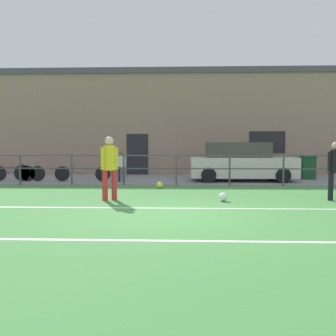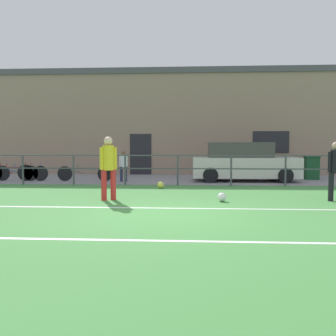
{
  "view_description": "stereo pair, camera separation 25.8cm",
  "coord_description": "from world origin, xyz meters",
  "px_view_note": "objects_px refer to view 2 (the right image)",
  "views": [
    {
      "loc": [
        0.23,
        -7.94,
        1.49
      ],
      "look_at": [
        -0.23,
        3.66,
        0.8
      ],
      "focal_mm": 39.62,
      "sensor_mm": 36.0,
      "label": 1
    },
    {
      "loc": [
        0.48,
        -7.92,
        1.49
      ],
      "look_at": [
        -0.23,
        3.66,
        0.8
      ],
      "focal_mm": 39.62,
      "sensor_mm": 36.0,
      "label": 2
    }
  ],
  "objects_px": {
    "player_goalkeeper": "(336,168)",
    "player_striker": "(108,164)",
    "soccer_ball_match": "(222,197)",
    "bicycle_parked_3": "(85,173)",
    "soccer_ball_spare": "(161,185)",
    "parked_car_red": "(243,163)",
    "bicycle_parked_1": "(7,172)",
    "trash_bin_0": "(312,168)",
    "spectator_child": "(123,164)",
    "bicycle_parked_2": "(21,173)",
    "bicycle_parked_4": "(13,173)"
  },
  "relations": [
    {
      "from": "player_goalkeeper",
      "to": "player_striker",
      "type": "xyz_separation_m",
      "value": [
        -6.15,
        -0.19,
        0.08
      ]
    },
    {
      "from": "soccer_ball_match",
      "to": "bicycle_parked_3",
      "type": "distance_m",
      "value": 7.39
    },
    {
      "from": "player_striker",
      "to": "soccer_ball_spare",
      "type": "height_order",
      "value": "player_striker"
    },
    {
      "from": "player_striker",
      "to": "bicycle_parked_3",
      "type": "bearing_deg",
      "value": 87.44
    },
    {
      "from": "soccer_ball_spare",
      "to": "bicycle_parked_3",
      "type": "relative_size",
      "value": 0.1
    },
    {
      "from": "soccer_ball_spare",
      "to": "parked_car_red",
      "type": "relative_size",
      "value": 0.05
    },
    {
      "from": "parked_car_red",
      "to": "bicycle_parked_1",
      "type": "bearing_deg",
      "value": -177.17
    },
    {
      "from": "player_goalkeeper",
      "to": "trash_bin_0",
      "type": "relative_size",
      "value": 1.57
    },
    {
      "from": "player_striker",
      "to": "spectator_child",
      "type": "relative_size",
      "value": 1.36
    },
    {
      "from": "parked_car_red",
      "to": "bicycle_parked_3",
      "type": "height_order",
      "value": "parked_car_red"
    },
    {
      "from": "bicycle_parked_1",
      "to": "bicycle_parked_2",
      "type": "relative_size",
      "value": 1.0
    },
    {
      "from": "soccer_ball_match",
      "to": "bicycle_parked_3",
      "type": "xyz_separation_m",
      "value": [
        -5.25,
        5.2,
        0.23
      ]
    },
    {
      "from": "trash_bin_0",
      "to": "player_striker",
      "type": "bearing_deg",
      "value": -139.2
    },
    {
      "from": "player_goalkeeper",
      "to": "bicycle_parked_3",
      "type": "height_order",
      "value": "player_goalkeeper"
    },
    {
      "from": "parked_car_red",
      "to": "spectator_child",
      "type": "bearing_deg",
      "value": -173.9
    },
    {
      "from": "player_striker",
      "to": "spectator_child",
      "type": "distance_m",
      "value": 5.1
    },
    {
      "from": "player_striker",
      "to": "parked_car_red",
      "type": "xyz_separation_m",
      "value": [
        4.46,
        5.6,
        -0.21
      ]
    },
    {
      "from": "soccer_ball_spare",
      "to": "bicycle_parked_1",
      "type": "height_order",
      "value": "bicycle_parked_1"
    },
    {
      "from": "trash_bin_0",
      "to": "bicycle_parked_3",
      "type": "bearing_deg",
      "value": -171.79
    },
    {
      "from": "soccer_ball_spare",
      "to": "bicycle_parked_4",
      "type": "distance_m",
      "value": 6.8
    },
    {
      "from": "bicycle_parked_2",
      "to": "bicycle_parked_3",
      "type": "distance_m",
      "value": 2.71
    },
    {
      "from": "trash_bin_0",
      "to": "soccer_ball_spare",
      "type": "bearing_deg",
      "value": -150.31
    },
    {
      "from": "player_goalkeeper",
      "to": "bicycle_parked_4",
      "type": "relative_size",
      "value": 0.73
    },
    {
      "from": "spectator_child",
      "to": "bicycle_parked_1",
      "type": "bearing_deg",
      "value": 4.9
    },
    {
      "from": "player_striker",
      "to": "soccer_ball_match",
      "type": "bearing_deg",
      "value": -27.11
    },
    {
      "from": "parked_car_red",
      "to": "bicycle_parked_4",
      "type": "bearing_deg",
      "value": -177.09
    },
    {
      "from": "player_striker",
      "to": "trash_bin_0",
      "type": "distance_m",
      "value": 9.97
    },
    {
      "from": "player_striker",
      "to": "bicycle_parked_3",
      "type": "xyz_separation_m",
      "value": [
        -2.15,
        5.11,
        -0.64
      ]
    },
    {
      "from": "spectator_child",
      "to": "bicycle_parked_3",
      "type": "relative_size",
      "value": 0.55
    },
    {
      "from": "player_striker",
      "to": "bicycle_parked_3",
      "type": "relative_size",
      "value": 0.75
    },
    {
      "from": "bicycle_parked_3",
      "to": "player_striker",
      "type": "bearing_deg",
      "value": -67.15
    },
    {
      "from": "parked_car_red",
      "to": "trash_bin_0",
      "type": "relative_size",
      "value": 4.24
    },
    {
      "from": "spectator_child",
      "to": "parked_car_red",
      "type": "relative_size",
      "value": 0.3
    },
    {
      "from": "bicycle_parked_4",
      "to": "bicycle_parked_1",
      "type": "bearing_deg",
      "value": -180.0
    },
    {
      "from": "soccer_ball_match",
      "to": "trash_bin_0",
      "type": "relative_size",
      "value": 0.23
    },
    {
      "from": "player_goalkeeper",
      "to": "soccer_ball_match",
      "type": "bearing_deg",
      "value": -2.07
    },
    {
      "from": "parked_car_red",
      "to": "bicycle_parked_2",
      "type": "height_order",
      "value": "parked_car_red"
    },
    {
      "from": "spectator_child",
      "to": "bicycle_parked_4",
      "type": "bearing_deg",
      "value": 4.88
    },
    {
      "from": "soccer_ball_match",
      "to": "bicycle_parked_2",
      "type": "bearing_deg",
      "value": 146.82
    },
    {
      "from": "soccer_ball_match",
      "to": "spectator_child",
      "type": "distance_m",
      "value": 6.33
    },
    {
      "from": "player_striker",
      "to": "soccer_ball_match",
      "type": "xyz_separation_m",
      "value": [
        3.09,
        -0.09,
        -0.87
      ]
    },
    {
      "from": "bicycle_parked_2",
      "to": "spectator_child",
      "type": "bearing_deg",
      "value": -0.51
    },
    {
      "from": "parked_car_red",
      "to": "bicycle_parked_3",
      "type": "relative_size",
      "value": 1.87
    },
    {
      "from": "player_striker",
      "to": "parked_car_red",
      "type": "distance_m",
      "value": 7.16
    },
    {
      "from": "soccer_ball_match",
      "to": "player_goalkeeper",
      "type": "bearing_deg",
      "value": 5.26
    },
    {
      "from": "soccer_ball_spare",
      "to": "parked_car_red",
      "type": "xyz_separation_m",
      "value": [
        3.26,
        2.71,
        0.67
      ]
    },
    {
      "from": "soccer_ball_match",
      "to": "parked_car_red",
      "type": "distance_m",
      "value": 5.89
    },
    {
      "from": "soccer_ball_match",
      "to": "spectator_child",
      "type": "bearing_deg",
      "value": 124.93
    },
    {
      "from": "spectator_child",
      "to": "bicycle_parked_4",
      "type": "height_order",
      "value": "spectator_child"
    },
    {
      "from": "spectator_child",
      "to": "soccer_ball_match",
      "type": "bearing_deg",
      "value": 130.28
    }
  ]
}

